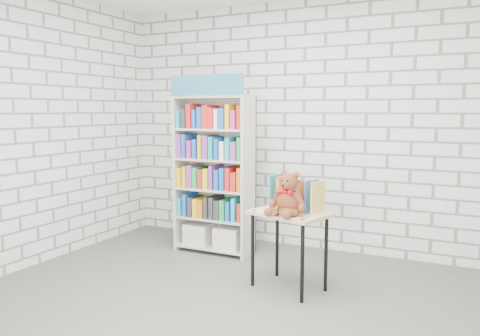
% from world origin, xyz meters
% --- Properties ---
extents(ground, '(4.50, 4.50, 0.00)m').
position_xyz_m(ground, '(0.00, 0.00, 0.00)').
color(ground, '#475144').
rests_on(ground, ground).
extents(room_shell, '(4.52, 4.02, 2.81)m').
position_xyz_m(room_shell, '(0.00, 0.00, 1.78)').
color(room_shell, silver).
rests_on(room_shell, ground).
extents(bookshelf, '(0.87, 0.34, 1.95)m').
position_xyz_m(bookshelf, '(-0.81, 1.36, 0.89)').
color(bookshelf, beige).
rests_on(bookshelf, ground).
extents(display_table, '(0.75, 0.62, 0.70)m').
position_xyz_m(display_table, '(0.31, 0.69, 0.60)').
color(display_table, tan).
rests_on(display_table, ground).
extents(table_books, '(0.49, 0.33, 0.27)m').
position_xyz_m(table_books, '(0.35, 0.79, 0.83)').
color(table_books, teal).
rests_on(table_books, display_table).
extents(teddy_bear, '(0.34, 0.33, 0.37)m').
position_xyz_m(teddy_bear, '(0.34, 0.57, 0.84)').
color(teddy_bear, maroon).
rests_on(teddy_bear, display_table).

